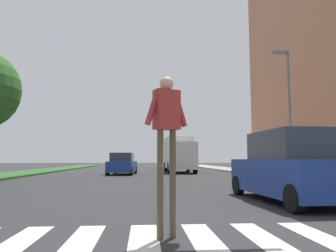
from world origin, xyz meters
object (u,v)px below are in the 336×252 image
Objects in this scene: suv_crossing at (290,168)px; sedan_midblock at (122,164)px; street_lamp_right at (288,101)px; truck_box_delivery at (179,154)px; pedestrian_performer at (167,129)px.

suv_crossing is 17.32m from sedan_midblock.
truck_box_delivery is at bearing 117.36° from street_lamp_right.
street_lamp_right is at bearing -62.64° from truck_box_delivery.
sedan_midblock is at bearing -146.25° from truck_box_delivery.
pedestrian_performer is 0.53× the size of suv_crossing.
sedan_midblock is (-5.72, 16.35, -0.16)m from suv_crossing.
truck_box_delivery is at bearing 92.81° from suv_crossing.
suv_crossing is at bearing -70.72° from sedan_midblock.
suv_crossing is 19.56m from truck_box_delivery.
street_lamp_right is 3.01× the size of pedestrian_performer.
sedan_midblock is (-10.06, 7.07, -3.82)m from street_lamp_right.
street_lamp_right is 15.70m from pedestrian_performer.
street_lamp_right is 1.60× the size of suv_crossing.
pedestrian_performer is at bearing -96.86° from truck_box_delivery.
sedan_midblock is at bearing 109.28° from suv_crossing.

